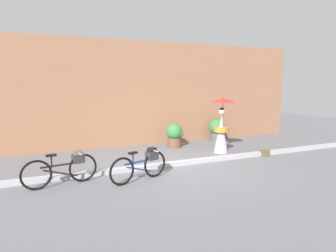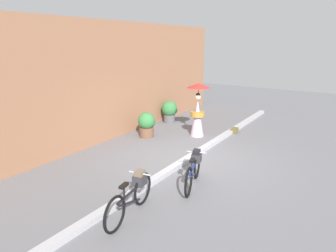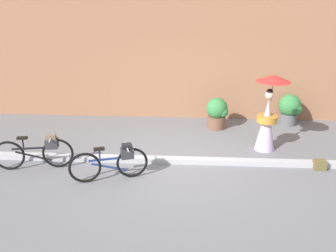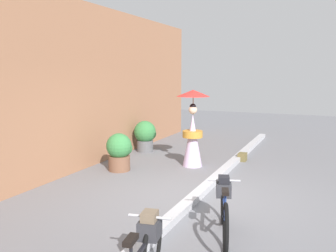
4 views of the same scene
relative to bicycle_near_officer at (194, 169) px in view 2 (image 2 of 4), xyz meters
The scene contains 9 objects.
ground_plane 1.56m from the bicycle_near_officer, 34.06° to the left, with size 30.00×30.00×0.00m, color slate.
building_wall 4.63m from the bicycle_near_officer, 73.42° to the left, with size 14.00×0.40×3.91m, color #9E6B4C.
sidewalk_curb 1.54m from the bicycle_near_officer, 34.06° to the left, with size 14.00×0.20×0.12m, color #B2B2B7.
bicycle_near_officer is the anchor object (origin of this frame).
bicycle_far_side 1.78m from the bicycle_near_officer, 167.33° to the left, with size 1.69×0.49×0.78m.
person_with_parasol 3.88m from the bicycle_near_officer, 26.86° to the left, with size 0.81×0.81×1.87m.
potted_plant_by_door 5.71m from the bicycle_near_officer, 38.71° to the left, with size 0.65×0.63×0.90m.
potted_plant_small 3.92m from the bicycle_near_officer, 53.40° to the left, with size 0.61×0.59×0.88m.
backpack_on_pavement 4.50m from the bicycle_near_officer, ahead, with size 0.26×0.21×0.21m.
Camera 2 is at (-6.91, -3.86, 3.23)m, focal length 31.99 mm.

